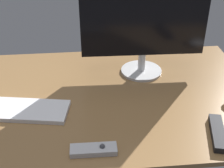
{
  "coord_description": "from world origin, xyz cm",
  "views": [
    {
      "loc": [
        -3.61,
        -112.16,
        78.96
      ],
      "look_at": [
        7.16,
        -0.97,
        8.0
      ],
      "focal_mm": 51.41,
      "sensor_mm": 36.0,
      "label": 1
    }
  ],
  "objects": [
    {
      "name": "tv_remote",
      "position": [
        42.23,
        -29.32,
        3.19
      ],
      "size": [
        8.89,
        19.24,
        2.37
      ],
      "primitive_type": "cube",
      "rotation": [
        0.0,
        0.0,
        1.33
      ],
      "color": "black",
      "rests_on": "desk"
    },
    {
      "name": "desk",
      "position": [
        0.0,
        0.0,
        1.0
      ],
      "size": [
        140.0,
        84.0,
        2.0
      ],
      "primitive_type": "cube",
      "color": "olive",
      "rests_on": "ground"
    },
    {
      "name": "keyboard",
      "position": [
        -28.56,
        -8.58,
        2.89
      ],
      "size": [
        36.97,
        19.85,
        1.77
      ],
      "primitive_type": "cube",
      "rotation": [
        0.0,
        0.0,
        -0.17
      ],
      "color": "white",
      "rests_on": "desk"
    },
    {
      "name": "media_remote",
      "position": [
        -2.08,
        -33.4,
        3.06
      ],
      "size": [
        15.79,
        5.46,
        3.24
      ],
      "rotation": [
        0.0,
        0.0,
        -0.02
      ],
      "color": "#B7B7BC",
      "rests_on": "desk"
    },
    {
      "name": "monitor",
      "position": [
        22.98,
        17.9,
        28.11
      ],
      "size": [
        55.64,
        19.13,
        46.79
      ],
      "rotation": [
        0.0,
        0.0,
        -0.03
      ],
      "color": "silver",
      "rests_on": "desk"
    }
  ]
}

